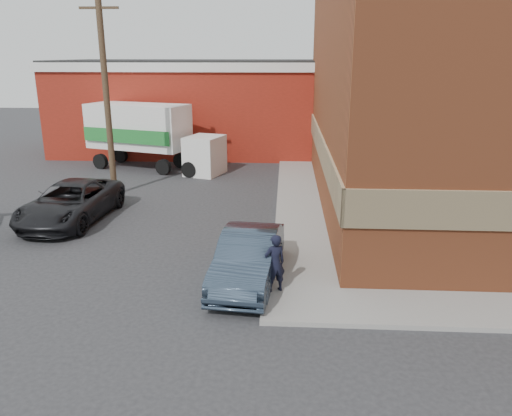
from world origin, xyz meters
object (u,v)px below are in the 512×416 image
(brick_building, at_px, (500,87))
(suv_a, at_px, (71,202))
(warehouse, at_px, (192,106))
(man, at_px, (275,263))
(box_truck, at_px, (149,132))
(sedan, at_px, (248,258))
(utility_pole, at_px, (105,84))

(brick_building, height_order, suv_a, brick_building)
(brick_building, relative_size, warehouse, 1.12)
(warehouse, height_order, man, warehouse)
(man, height_order, suv_a, man)
(brick_building, relative_size, box_truck, 2.52)
(man, xyz_separation_m, sedan, (-0.73, 0.75, -0.18))
(sedan, distance_m, box_truck, 14.99)
(brick_building, relative_size, man, 11.92)
(utility_pole, bearing_deg, brick_building, -0.02)
(sedan, bearing_deg, utility_pole, 133.48)
(warehouse, bearing_deg, suv_a, -97.16)
(utility_pole, height_order, box_truck, utility_pole)
(brick_building, distance_m, utility_pole, 16.00)
(man, bearing_deg, brick_building, -158.44)
(man, bearing_deg, utility_pole, -76.91)
(utility_pole, distance_m, sedan, 11.48)
(utility_pole, bearing_deg, sedan, -52.29)
(warehouse, distance_m, utility_pole, 11.27)
(warehouse, height_order, utility_pole, utility_pole)
(warehouse, bearing_deg, sedan, -75.42)
(suv_a, height_order, box_truck, box_truck)
(sedan, distance_m, suv_a, 8.42)
(brick_building, bearing_deg, suv_a, -167.24)
(warehouse, bearing_deg, man, -74.02)
(utility_pole, relative_size, man, 5.88)
(sedan, xyz_separation_m, box_truck, (-6.25, 13.57, 1.28))
(brick_building, bearing_deg, man, -133.24)
(man, relative_size, sedan, 0.36)
(sedan, bearing_deg, man, -40.05)
(box_truck, bearing_deg, sedan, -47.31)
(sedan, bearing_deg, suv_a, 151.05)
(warehouse, height_order, suv_a, warehouse)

